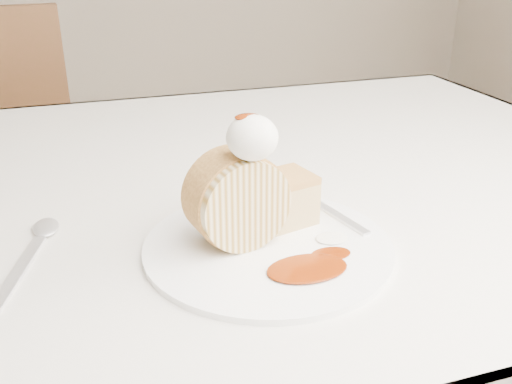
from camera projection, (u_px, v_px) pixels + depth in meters
name	position (u px, v px, depth m)	size (l,w,h in m)	color
table	(181.00, 238.00, 0.81)	(1.40, 0.90, 0.75)	silver
plate	(268.00, 246.00, 0.60)	(0.26, 0.26, 0.01)	white
roulade_slice	(237.00, 200.00, 0.58)	(0.10, 0.10, 0.05)	beige
cake_chunk	(285.00, 201.00, 0.63)	(0.06, 0.05, 0.05)	tan
whipped_cream	(252.00, 138.00, 0.54)	(0.05, 0.05, 0.04)	white
caramel_drizzle	(248.00, 111.00, 0.54)	(0.03, 0.02, 0.01)	#6E2104
caramel_pool	(307.00, 268.00, 0.55)	(0.08, 0.05, 0.00)	#6E2104
fork	(335.00, 214.00, 0.66)	(0.02, 0.16, 0.00)	silver
spoon	(19.00, 271.00, 0.56)	(0.02, 0.17, 0.00)	silver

